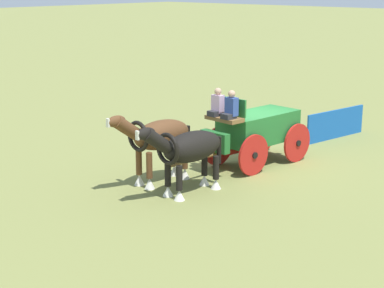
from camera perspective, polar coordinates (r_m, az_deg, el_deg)
ground_plane at (r=20.66m, az=5.98°, el=-1.75°), size 220.00×220.00×0.00m
show_wagon at (r=20.23m, az=5.73°, el=1.35°), size 5.71×1.88×2.65m
draft_horse_near at (r=17.31m, az=-0.35°, el=-0.50°), size 3.08×1.04×2.14m
draft_horse_off at (r=18.23m, az=-3.11°, el=0.56°), size 3.03×1.05×2.25m
sponsor_banner at (r=24.27m, az=12.93°, el=1.78°), size 3.17×0.56×1.10m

